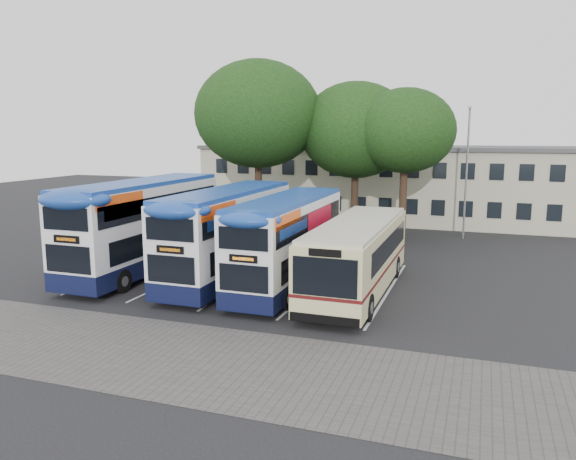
{
  "coord_description": "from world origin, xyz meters",
  "views": [
    {
      "loc": [
        7.18,
        -20.35,
        7.34
      ],
      "look_at": [
        -1.7,
        5.0,
        2.64
      ],
      "focal_mm": 35.0,
      "sensor_mm": 36.0,
      "label": 1
    }
  ],
  "objects_px": {
    "tree_left": "(258,114)",
    "bus_dd_right": "(288,238)",
    "tree_mid": "(356,130)",
    "bus_single": "(358,252)",
    "bus_dd_mid": "(228,231)",
    "lamp_post": "(467,165)",
    "tree_right": "(405,131)",
    "bus_dd_left": "(144,222)"
  },
  "relations": [
    {
      "from": "bus_dd_right",
      "to": "lamp_post",
      "type": "bearing_deg",
      "value": 64.59
    },
    {
      "from": "tree_right",
      "to": "bus_dd_mid",
      "type": "height_order",
      "value": "tree_right"
    },
    {
      "from": "lamp_post",
      "to": "bus_dd_mid",
      "type": "distance_m",
      "value": 18.93
    },
    {
      "from": "lamp_post",
      "to": "tree_mid",
      "type": "height_order",
      "value": "tree_mid"
    },
    {
      "from": "lamp_post",
      "to": "tree_right",
      "type": "relative_size",
      "value": 0.89
    },
    {
      "from": "lamp_post",
      "to": "bus_dd_right",
      "type": "height_order",
      "value": "lamp_post"
    },
    {
      "from": "tree_mid",
      "to": "bus_single",
      "type": "height_order",
      "value": "tree_mid"
    },
    {
      "from": "bus_dd_right",
      "to": "bus_single",
      "type": "distance_m",
      "value": 3.38
    },
    {
      "from": "tree_left",
      "to": "bus_dd_right",
      "type": "xyz_separation_m",
      "value": [
        6.38,
        -11.92,
        -6.16
      ]
    },
    {
      "from": "bus_dd_mid",
      "to": "bus_dd_right",
      "type": "height_order",
      "value": "bus_dd_mid"
    },
    {
      "from": "bus_dd_mid",
      "to": "bus_single",
      "type": "distance_m",
      "value": 6.59
    },
    {
      "from": "tree_left",
      "to": "tree_mid",
      "type": "distance_m",
      "value": 6.86
    },
    {
      "from": "tree_mid",
      "to": "bus_dd_mid",
      "type": "distance_m",
      "value": 14.96
    },
    {
      "from": "bus_single",
      "to": "tree_mid",
      "type": "bearing_deg",
      "value": 103.33
    },
    {
      "from": "tree_right",
      "to": "bus_single",
      "type": "distance_m",
      "value": 13.7
    },
    {
      "from": "bus_dd_mid",
      "to": "bus_single",
      "type": "relative_size",
      "value": 0.98
    },
    {
      "from": "tree_left",
      "to": "bus_dd_mid",
      "type": "height_order",
      "value": "tree_left"
    },
    {
      "from": "tree_mid",
      "to": "tree_left",
      "type": "bearing_deg",
      "value": -162.09
    },
    {
      "from": "tree_left",
      "to": "bus_dd_mid",
      "type": "bearing_deg",
      "value": -74.85
    },
    {
      "from": "tree_left",
      "to": "tree_right",
      "type": "distance_m",
      "value": 10.09
    },
    {
      "from": "bus_dd_mid",
      "to": "bus_dd_left",
      "type": "bearing_deg",
      "value": 179.06
    },
    {
      "from": "tree_left",
      "to": "tree_right",
      "type": "relative_size",
      "value": 1.2
    },
    {
      "from": "bus_dd_left",
      "to": "bus_dd_right",
      "type": "height_order",
      "value": "bus_dd_left"
    },
    {
      "from": "tree_left",
      "to": "bus_dd_mid",
      "type": "xyz_separation_m",
      "value": [
        3.15,
        -11.64,
        -6.03
      ]
    },
    {
      "from": "bus_dd_left",
      "to": "bus_single",
      "type": "xyz_separation_m",
      "value": [
        11.48,
        -0.14,
        -0.78
      ]
    },
    {
      "from": "tree_left",
      "to": "bus_dd_right",
      "type": "relative_size",
      "value": 1.18
    },
    {
      "from": "bus_dd_mid",
      "to": "tree_mid",
      "type": "bearing_deg",
      "value": 76.49
    },
    {
      "from": "lamp_post",
      "to": "tree_mid",
      "type": "relative_size",
      "value": 0.84
    },
    {
      "from": "bus_single",
      "to": "lamp_post",
      "type": "bearing_deg",
      "value": 75.1
    },
    {
      "from": "lamp_post",
      "to": "tree_left",
      "type": "bearing_deg",
      "value": -164.74
    },
    {
      "from": "tree_mid",
      "to": "bus_dd_left",
      "type": "xyz_separation_m",
      "value": [
        -8.22,
        -13.65,
        -4.79
      ]
    },
    {
      "from": "tree_mid",
      "to": "bus_dd_right",
      "type": "height_order",
      "value": "tree_mid"
    },
    {
      "from": "lamp_post",
      "to": "bus_single",
      "type": "xyz_separation_m",
      "value": [
        -4.12,
        -15.48,
        -3.19
      ]
    },
    {
      "from": "bus_dd_left",
      "to": "bus_dd_right",
      "type": "distance_m",
      "value": 8.16
    },
    {
      "from": "tree_right",
      "to": "bus_dd_mid",
      "type": "bearing_deg",
      "value": -118.71
    },
    {
      "from": "tree_right",
      "to": "bus_single",
      "type": "relative_size",
      "value": 0.91
    },
    {
      "from": "bus_dd_mid",
      "to": "bus_single",
      "type": "height_order",
      "value": "bus_dd_mid"
    },
    {
      "from": "bus_dd_right",
      "to": "bus_single",
      "type": "bearing_deg",
      "value": 3.65
    },
    {
      "from": "lamp_post",
      "to": "tree_left",
      "type": "distance_m",
      "value": 14.75
    },
    {
      "from": "bus_dd_mid",
      "to": "bus_dd_right",
      "type": "relative_size",
      "value": 1.05
    },
    {
      "from": "tree_left",
      "to": "bus_dd_left",
      "type": "height_order",
      "value": "tree_left"
    },
    {
      "from": "bus_dd_mid",
      "to": "bus_single",
      "type": "bearing_deg",
      "value": -0.54
    }
  ]
}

